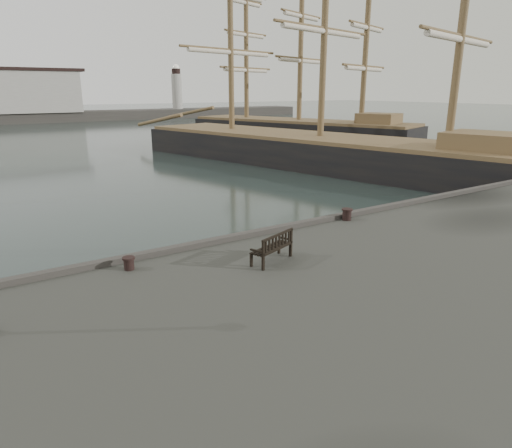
{
  "coord_description": "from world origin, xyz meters",
  "views": [
    {
      "loc": [
        -8.34,
        -13.2,
        6.61
      ],
      "look_at": [
        -0.02,
        -0.5,
        2.1
      ],
      "focal_mm": 32.0,
      "sensor_mm": 36.0,
      "label": 1
    }
  ],
  "objects_px": {
    "bollard_left": "(129,263)",
    "tall_ship_far": "(298,136)",
    "bollard_right": "(347,214)",
    "bench": "(272,253)",
    "tall_ship_main": "(319,158)"
  },
  "relations": [
    {
      "from": "bollard_right",
      "to": "tall_ship_far",
      "type": "distance_m",
      "value": 41.36
    },
    {
      "from": "tall_ship_main",
      "to": "tall_ship_far",
      "type": "height_order",
      "value": "tall_ship_main"
    },
    {
      "from": "bench",
      "to": "tall_ship_main",
      "type": "relative_size",
      "value": 0.04
    },
    {
      "from": "bench",
      "to": "tall_ship_far",
      "type": "relative_size",
      "value": 0.05
    },
    {
      "from": "tall_ship_main",
      "to": "tall_ship_far",
      "type": "xyz_separation_m",
      "value": [
        9.9,
        15.52,
        0.1
      ]
    },
    {
      "from": "bollard_left",
      "to": "tall_ship_far",
      "type": "distance_m",
      "value": 47.43
    },
    {
      "from": "bollard_right",
      "to": "tall_ship_far",
      "type": "relative_size",
      "value": 0.02
    },
    {
      "from": "bench",
      "to": "tall_ship_main",
      "type": "distance_m",
      "value": 27.98
    },
    {
      "from": "bollard_left",
      "to": "tall_ship_main",
      "type": "height_order",
      "value": "tall_ship_main"
    },
    {
      "from": "bollard_right",
      "to": "bench",
      "type": "bearing_deg",
      "value": -157.72
    },
    {
      "from": "bollard_right",
      "to": "bollard_left",
      "type": "bearing_deg",
      "value": -177.76
    },
    {
      "from": "bollard_left",
      "to": "tall_ship_far",
      "type": "bearing_deg",
      "value": 45.69
    },
    {
      "from": "tall_ship_far",
      "to": "tall_ship_main",
      "type": "bearing_deg",
      "value": -141.52
    },
    {
      "from": "bench",
      "to": "bollard_right",
      "type": "xyz_separation_m",
      "value": [
        5.14,
        2.11,
        -0.05
      ]
    },
    {
      "from": "bench",
      "to": "bollard_left",
      "type": "height_order",
      "value": "bench"
    }
  ]
}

